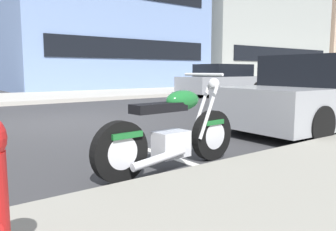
# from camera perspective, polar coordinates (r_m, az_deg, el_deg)

# --- Properties ---
(ground_plane) EXTENTS (260.00, 260.00, 0.00)m
(ground_plane) POSITION_cam_1_polar(r_m,az_deg,el_deg) (7.99, -16.78, -1.15)
(ground_plane) COLOR #333335
(sidewalk_far_curb) EXTENTS (120.00, 5.00, 0.14)m
(sidewalk_far_curb) POSITION_cam_1_polar(r_m,az_deg,el_deg) (20.75, 8.09, 4.36)
(sidewalk_far_curb) COLOR #ADA89E
(sidewalk_far_curb) RESTS_ON ground
(parking_stall_stripe) EXTENTS (0.12, 2.20, 0.01)m
(parking_stall_stripe) POSITION_cam_1_polar(r_m,az_deg,el_deg) (4.50, 1.82, -7.29)
(parking_stall_stripe) COLOR silver
(parking_stall_stripe) RESTS_ON ground
(parked_motorcycle) EXTENTS (2.05, 0.62, 1.12)m
(parked_motorcycle) POSITION_cam_1_polar(r_m,az_deg,el_deg) (3.98, 0.80, -2.94)
(parked_motorcycle) COLOR black
(parked_motorcycle) RESTS_ON ground
(parked_car_behind_motorcycle) EXTENTS (4.36, 1.98, 1.43)m
(parked_car_behind_motorcycle) POSITION_cam_1_polar(r_m,az_deg,el_deg) (7.42, 24.16, 3.02)
(parked_car_behind_motorcycle) COLOR gray
(parked_car_behind_motorcycle) RESTS_ON ground
(car_opposite_curb) EXTENTS (4.48, 1.96, 1.45)m
(car_opposite_curb) POSITION_cam_1_polar(r_m,az_deg,el_deg) (16.46, 9.03, 5.73)
(car_opposite_curb) COLOR gray
(car_opposite_curb) RESTS_ON ground
(townhouse_corner_block) EXTENTS (12.05, 11.39, 10.77)m
(townhouse_corner_block) POSITION_cam_1_polar(r_m,az_deg,el_deg) (25.18, -12.79, 16.92)
(townhouse_corner_block) COLOR #6B84B2
(townhouse_corner_block) RESTS_ON ground
(townhouse_far_uphill) EXTENTS (14.27, 9.73, 11.02)m
(townhouse_far_uphill) POSITION_cam_1_polar(r_m,az_deg,el_deg) (33.14, 11.69, 14.82)
(townhouse_far_uphill) COLOR #939993
(townhouse_far_uphill) RESTS_ON ground
(townhouse_mid_block) EXTENTS (12.52, 10.31, 8.03)m
(townhouse_mid_block) POSITION_cam_1_polar(r_m,az_deg,el_deg) (44.74, 23.60, 10.48)
(townhouse_mid_block) COLOR tan
(townhouse_mid_block) RESTS_ON ground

